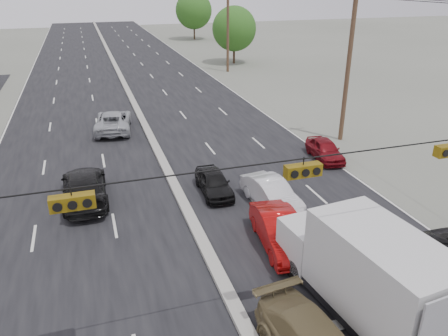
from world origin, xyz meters
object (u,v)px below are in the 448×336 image
Objects in this scene: tree_right_far at (194,10)px; oncoming_near at (84,187)px; utility_pole_right_b at (348,65)px; queue_car_b at (271,194)px; box_truck at (364,271)px; oncoming_far at (113,121)px; tree_right_mid at (234,29)px; utility_pole_right_c at (228,27)px; red_sedan at (280,231)px; queue_car_e at (325,150)px; queue_car_a at (214,183)px.

oncoming_near is at bearing -109.17° from tree_right_far.
utility_pole_right_b is 2.46× the size of queue_car_b.
oncoming_far is (-6.15, 21.86, -0.99)m from box_truck.
tree_right_mid reaches higher than box_truck.
red_sedan is (-9.50, -35.75, -4.39)m from utility_pole_right_c.
queue_car_e is 0.69× the size of oncoming_far.
utility_pole_right_c reaches higher than box_truck.
tree_right_far reaches higher than queue_car_b.
queue_car_b is at bearing 122.13° from oncoming_far.
oncoming_near is (-6.35, 1.19, 0.15)m from queue_car_a.
queue_car_e is (-6.40, -57.90, -4.33)m from tree_right_far.
queue_car_e is at bearing -135.04° from utility_pole_right_b.
oncoming_near is at bearing 121.09° from box_truck.
tree_right_mid is at bearing 63.43° from utility_pole_right_c.
utility_pole_right_c is 2.46× the size of queue_car_b.
queue_car_b is at bearing 78.04° from red_sedan.
utility_pole_right_c is at bearing -116.57° from tree_right_mid.
queue_car_a is (-13.20, -35.27, -3.73)m from tree_right_mid.
red_sedan is 0.82× the size of oncoming_near.
oncoming_near reaches higher than oncoming_far.
box_truck is 1.90× the size of queue_car_a.
tree_right_mid is at bearing 70.64° from queue_car_a.
utility_pole_right_b is at bearing -93.64° from tree_right_far.
queue_car_a is 0.68× the size of oncoming_near.
queue_car_a is 0.98× the size of queue_car_e.
utility_pole_right_c is at bearing -121.04° from oncoming_far.
tree_right_far reaches higher than queue_car_a.
queue_car_a is 3.13m from queue_car_b.
queue_car_b is (2.28, -2.15, 0.06)m from queue_car_a.
tree_right_mid is at bearing 66.06° from queue_car_b.
box_truck is 1.57× the size of red_sedan.
tree_right_far is (3.50, 55.00, -0.15)m from utility_pole_right_b.
queue_car_e is at bearing 31.67° from queue_car_b.
queue_car_a is 12.61m from oncoming_far.
tree_right_mid is 42.63m from red_sedan.
utility_pole_right_b is 1.90× the size of oncoming_near.
utility_pole_right_c is 5.64m from tree_right_mid.
queue_car_b is (-10.92, -37.42, -3.67)m from tree_right_mid.
utility_pole_right_b reaches higher than queue_car_b.
utility_pole_right_b reaches higher than oncoming_far.
queue_car_b is 9.25m from oncoming_near.
tree_right_mid reaches higher than queue_car_e.
utility_pole_right_b is at bearing 54.57° from red_sedan.
box_truck is at bearing -103.84° from tree_right_mid.
utility_pole_right_b is 2.79× the size of queue_car_a.
utility_pole_right_b is 1.47× the size of box_truck.
tree_right_far is at bearing 90.74° from queue_car_e.
tree_right_mid is 39.46m from oncoming_near.
utility_pole_right_c is 1.47× the size of box_truck.
queue_car_e is (-2.90, -2.90, -4.48)m from utility_pole_right_b.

